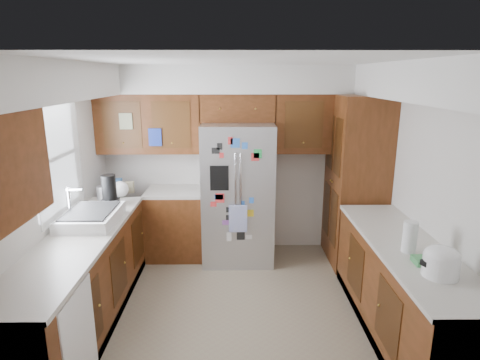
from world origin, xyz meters
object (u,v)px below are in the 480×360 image
pantry (356,181)px  rice_cooker (441,261)px  paper_towel (410,237)px  fridge (238,193)px

pantry → rice_cooker: size_ratio=7.86×
rice_cooker → paper_towel: 0.43m
pantry → paper_towel: (-0.06, -1.77, -0.02)m
fridge → rice_cooker: 2.71m
rice_cooker → paper_towel: paper_towel is taller
pantry → paper_towel: pantry is taller
fridge → paper_towel: bearing=-51.7°
fridge → rice_cooker: fridge is taller
pantry → rice_cooker: (-0.00, -2.20, -0.03)m
rice_cooker → pantry: bearing=90.0°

